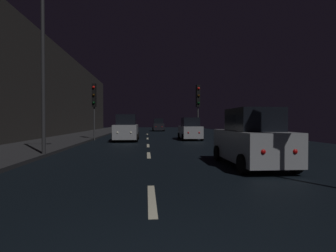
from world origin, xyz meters
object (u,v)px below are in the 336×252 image
(car_parked_right_near, at_px, (252,140))
(car_distant_taillights, at_px, (158,125))
(traffic_light_far_right, at_px, (198,100))
(car_approaching_headlights, at_px, (126,129))
(car_parked_right_far, at_px, (190,130))
(streetlamp_overhead, at_px, (52,31))
(traffic_light_far_left, at_px, (94,99))

(car_parked_right_near, relative_size, car_distant_taillights, 1.01)
(traffic_light_far_right, distance_m, car_approaching_headlights, 6.74)
(car_parked_right_near, distance_m, car_distant_taillights, 33.49)
(car_parked_right_near, relative_size, car_parked_right_far, 1.07)
(traffic_light_far_right, xyz_separation_m, car_parked_right_near, (-0.80, -13.78, -2.51))
(streetlamp_overhead, bearing_deg, car_distant_taillights, 78.86)
(streetlamp_overhead, relative_size, car_parked_right_far, 2.28)
(streetlamp_overhead, xyz_separation_m, car_distant_taillights, (6.01, 30.50, -4.61))
(car_approaching_headlights, bearing_deg, traffic_light_far_left, -105.32)
(streetlamp_overhead, bearing_deg, traffic_light_far_right, 51.62)
(traffic_light_far_right, relative_size, car_parked_right_far, 1.27)
(traffic_light_far_left, relative_size, streetlamp_overhead, 0.55)
(traffic_light_far_left, xyz_separation_m, car_distant_taillights, (6.21, 20.29, -2.45))
(car_parked_right_far, bearing_deg, traffic_light_far_left, 90.54)
(car_distant_taillights, bearing_deg, car_parked_right_far, -174.97)
(traffic_light_far_right, xyz_separation_m, car_parked_right_far, (-0.80, -0.56, -2.58))
(car_approaching_headlights, relative_size, car_distant_taillights, 1.05)
(car_parked_right_near, bearing_deg, streetlamp_overhead, 69.33)
(traffic_light_far_right, height_order, streetlamp_overhead, streetlamp_overhead)
(traffic_light_far_left, xyz_separation_m, car_parked_right_far, (7.99, 0.08, -2.51))
(traffic_light_far_right, relative_size, car_approaching_headlights, 1.13)
(car_parked_right_far, xyz_separation_m, car_distant_taillights, (-1.78, 20.22, 0.06))
(traffic_light_far_right, xyz_separation_m, car_distant_taillights, (-2.58, 19.66, -2.52))
(traffic_light_far_left, height_order, car_parked_right_far, traffic_light_far_left)
(traffic_light_far_right, height_order, car_parked_right_near, traffic_light_far_right)
(streetlamp_overhead, bearing_deg, traffic_light_far_left, 91.17)
(traffic_light_far_right, height_order, traffic_light_far_left, traffic_light_far_right)
(streetlamp_overhead, bearing_deg, car_parked_right_near, -20.67)
(traffic_light_far_right, bearing_deg, car_approaching_headlights, -83.33)
(streetlamp_overhead, height_order, car_approaching_headlights, streetlamp_overhead)
(traffic_light_far_left, relative_size, car_approaching_headlights, 1.11)
(traffic_light_far_right, xyz_separation_m, car_approaching_headlights, (-6.12, -1.37, -2.47))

